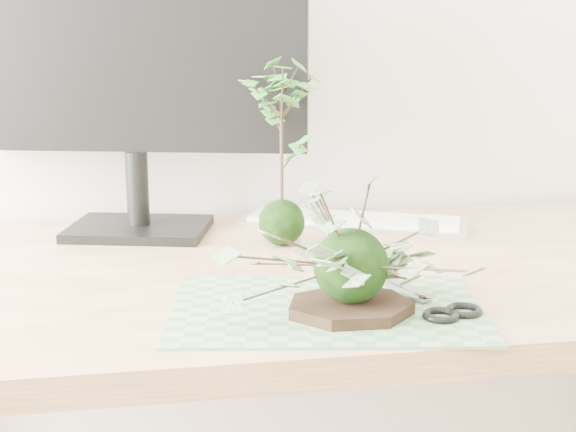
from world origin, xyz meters
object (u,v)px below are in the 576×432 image
object	(u,v)px
maple_kokedama	(281,110)
keyboard	(354,221)
monitor	(132,59)
ivy_kokedama	(351,231)
desk	(336,318)

from	to	relation	value
maple_kokedama	keyboard	distance (m)	0.29
keyboard	monitor	bearing A→B (deg)	-159.32
ivy_kokedama	monitor	world-z (taller)	monitor
desk	ivy_kokedama	xyz separation A→B (m)	(-0.04, -0.23, 0.20)
desk	keyboard	size ratio (longest dim) A/B	3.78
maple_kokedama	ivy_kokedama	bearing A→B (deg)	-85.07
keyboard	monitor	world-z (taller)	monitor
ivy_kokedama	monitor	xyz separation A→B (m)	(-0.27, 0.48, 0.19)
ivy_kokedama	keyboard	bearing A→B (deg)	75.18
maple_kokedama	monitor	world-z (taller)	monitor
desk	monitor	world-z (taller)	monitor
keyboard	monitor	distance (m)	0.49
maple_kokedama	keyboard	bearing A→B (deg)	36.50
maple_kokedama	keyboard	xyz separation A→B (m)	(0.15, 0.11, -0.22)
keyboard	ivy_kokedama	bearing A→B (deg)	-81.91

